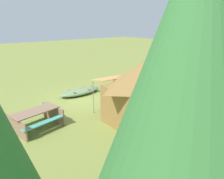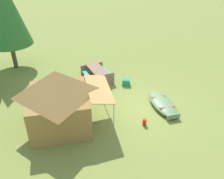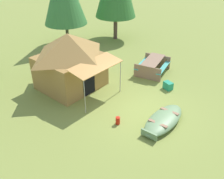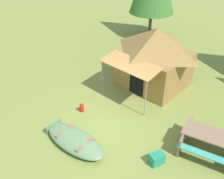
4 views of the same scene
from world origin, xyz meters
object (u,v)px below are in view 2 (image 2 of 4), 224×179
Objects in this scene: beached_rowboat at (163,104)px; cooler_box at (126,82)px; picnic_table at (97,73)px; canvas_cabin_tent at (58,98)px; fuel_can at (144,122)px; pine_tree_far_center at (3,7)px.

cooler_box is at bearing 23.44° from beached_rowboat.
picnic_table is (3.80, 2.73, 0.32)m from beached_rowboat.
canvas_cabin_tent is 4.13m from fuel_can.
cooler_box reaches higher than beached_rowboat.
beached_rowboat is at bearing -88.63° from canvas_cabin_tent.
pine_tree_far_center is (4.41, 6.71, 3.93)m from cooler_box.
canvas_cabin_tent is 11.68× the size of fuel_can.
picnic_table is at bearing 35.72° from beached_rowboat.
beached_rowboat is 7.81× the size of fuel_can.
beached_rowboat is 0.67× the size of canvas_cabin_tent.
picnic_table is (3.92, -2.52, -0.96)m from canvas_cabin_tent.
cooler_box is (-1.12, -1.57, -0.31)m from picnic_table.
cooler_box is 0.07× the size of pine_tree_far_center.
picnic_table is 7.10m from pine_tree_far_center.
picnic_table is at bearing -32.76° from canvas_cabin_tent.
canvas_cabin_tent reaches higher than beached_rowboat.
pine_tree_far_center reaches higher than cooler_box.
fuel_can is (-1.18, 1.48, -0.02)m from beached_rowboat.
picnic_table is at bearing -122.58° from pine_tree_far_center.
picnic_table is 4.84× the size of cooler_box.
fuel_can is at bearing -165.91° from picnic_table.
beached_rowboat is 4.69m from picnic_table.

